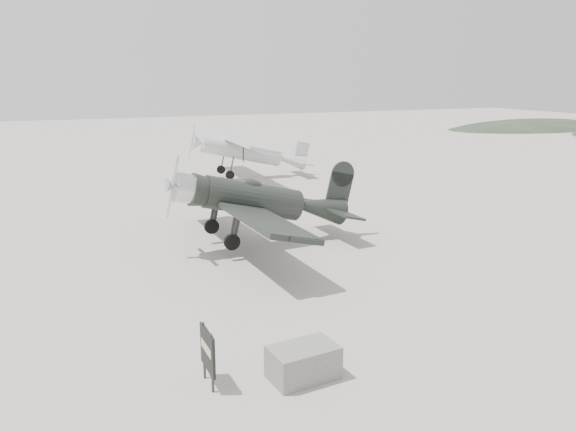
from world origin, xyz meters
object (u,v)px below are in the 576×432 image
equipment_block (303,362)px  sign_board (208,351)px  lowwing_monoplane (261,201)px  highwing_monoplane (247,148)px

equipment_block → sign_board: bearing=165.1°
lowwing_monoplane → sign_board: 10.70m
highwing_monoplane → sign_board: bearing=-109.0°
equipment_block → sign_board: (-2.07, 0.55, 0.44)m
highwing_monoplane → lowwing_monoplane: bearing=-105.0°
equipment_block → sign_board: 2.19m
lowwing_monoplane → sign_board: bearing=-119.1°
lowwing_monoplane → equipment_block: (-2.78, -10.03, -1.50)m
equipment_block → highwing_monoplane: bearing=73.5°
lowwing_monoplane → equipment_block: bearing=-107.5°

